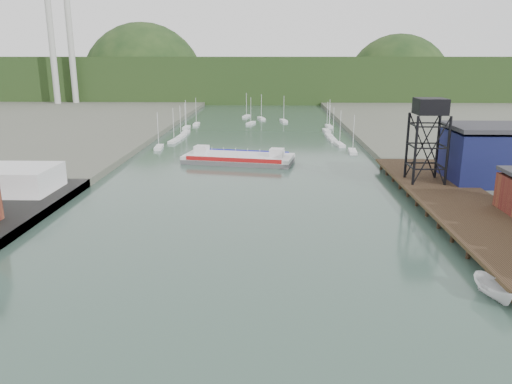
{
  "coord_description": "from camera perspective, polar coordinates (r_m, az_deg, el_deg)",
  "views": [
    {
      "loc": [
        5.04,
        -37.83,
        25.53
      ],
      "look_at": [
        2.56,
        41.83,
        4.0
      ],
      "focal_mm": 35.0,
      "sensor_mm": 36.0,
      "label": 1
    }
  ],
  "objects": [
    {
      "name": "chain_ferry",
      "position": [
        125.6,
        -2.0,
        3.9
      ],
      "size": [
        28.57,
        15.68,
        3.89
      ],
      "rotation": [
        0.0,
        0.0,
        -0.19
      ],
      "color": "#535355",
      "rests_on": "ground"
    },
    {
      "name": "smokestacks",
      "position": [
        292.28,
        -21.3,
        15.01
      ],
      "size": [
        11.2,
        8.2,
        60.0
      ],
      "color": "#ADADA8",
      "rests_on": "ground"
    },
    {
      "name": "marina_sailboats",
      "position": [
        178.15,
        0.17,
        6.99
      ],
      "size": [
        57.71,
        92.65,
        0.9
      ],
      "color": "silver",
      "rests_on": "ground"
    },
    {
      "name": "distant_hills",
      "position": [
        339.64,
        0.27,
        12.56
      ],
      "size": [
        500.0,
        120.0,
        80.0
      ],
      "color": "black",
      "rests_on": "ground"
    },
    {
      "name": "east_pier",
      "position": [
        91.87,
        22.07,
        -0.93
      ],
      "size": [
        14.0,
        70.0,
        2.45
      ],
      "color": "black",
      "rests_on": "ground"
    },
    {
      "name": "white_shed",
      "position": [
        102.9,
        -26.74,
        1.32
      ],
      "size": [
        18.0,
        12.0,
        4.5
      ],
      "primitive_type": "cube",
      "color": "silver",
      "rests_on": "west_quay"
    },
    {
      "name": "blue_shed",
      "position": [
        109.24,
        26.12,
        3.84
      ],
      "size": [
        20.5,
        14.5,
        11.3
      ],
      "color": "black",
      "rests_on": "east_land"
    },
    {
      "name": "lift_tower",
      "position": [
        100.89,
        19.28,
        8.66
      ],
      "size": [
        6.5,
        6.5,
        16.0
      ],
      "color": "black",
      "rests_on": "east_pier"
    },
    {
      "name": "ground",
      "position": [
        45.92,
        -5.09,
        -18.73
      ],
      "size": [
        600.0,
        600.0,
        0.0
      ],
      "primitive_type": "plane",
      "color": "#2B4336",
      "rests_on": "ground"
    },
    {
      "name": "motorboat",
      "position": [
        60.8,
        25.58,
        -10.04
      ],
      "size": [
        3.66,
        6.65,
        2.43
      ],
      "primitive_type": "imported",
      "rotation": [
        0.0,
        0.0,
        0.22
      ],
      "color": "silver",
      "rests_on": "ground"
    }
  ]
}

